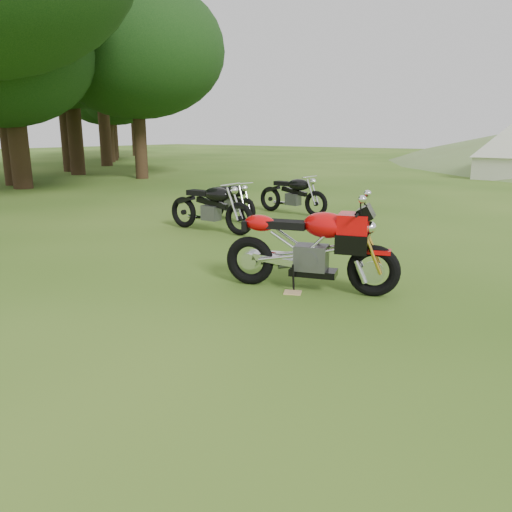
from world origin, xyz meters
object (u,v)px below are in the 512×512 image
Objects in this scene: vintage_moto_c at (210,205)px; vintage_moto_d at (293,193)px; plywood_board at (293,293)px; vintage_moto_b at (231,200)px; sport_motorcycle at (310,241)px.

vintage_moto_c is 3.01m from vintage_moto_d.
plywood_board is 0.12× the size of vintage_moto_b.
plywood_board is 4.50m from vintage_moto_c.
sport_motorcycle is 1.05× the size of vintage_moto_c.
sport_motorcycle is 1.18× the size of vintage_moto_b.
plywood_board is at bearing -36.57° from vintage_moto_c.
sport_motorcycle is at bearing -51.66° from vintage_moto_d.
vintage_moto_d is at bearing 106.23° from sport_motorcycle.
vintage_moto_c reaches higher than vintage_moto_d.
vintage_moto_d is (0.19, 3.01, -0.02)m from vintage_moto_c.
sport_motorcycle is at bearing -20.91° from vintage_moto_b.
sport_motorcycle is 9.95× the size of plywood_board.
sport_motorcycle reaches higher than vintage_moto_b.
plywood_board is at bearing -53.62° from vintage_moto_d.
sport_motorcycle reaches higher than vintage_moto_c.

